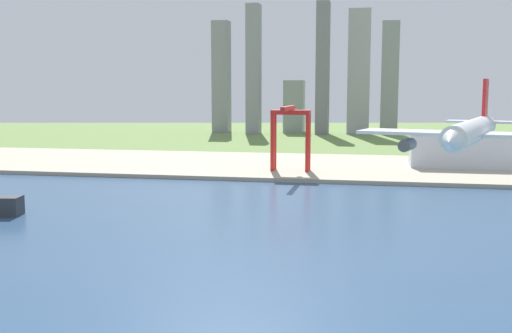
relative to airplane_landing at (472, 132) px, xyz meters
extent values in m
plane|color=olive|center=(-33.55, 124.71, -46.11)|extent=(2400.00, 2400.00, 0.00)
cube|color=#2D4C70|center=(-33.55, 64.71, -46.04)|extent=(840.00, 360.00, 0.15)
cube|color=#ACA48E|center=(-33.55, 314.71, -44.86)|extent=(840.00, 140.00, 2.50)
cylinder|color=silver|center=(-0.02, -0.06, 0.11)|extent=(12.45, 33.97, 3.38)
cone|color=silver|center=(-4.97, -17.89, 0.11)|extent=(4.09, 4.44, 3.21)
cube|color=silver|center=(0.44, 1.60, -0.40)|extent=(34.08, 16.19, 0.50)
cube|color=red|center=(4.12, 14.82, 3.83)|extent=(1.58, 4.10, 8.11)
cube|color=silver|center=(4.12, 14.82, 0.79)|extent=(12.55, 6.85, 0.36)
cylinder|color=#4C4F54|center=(-8.81, 3.10, -2.26)|extent=(3.08, 5.13, 1.86)
cube|color=red|center=(-76.27, 275.43, -26.02)|extent=(2.20, 2.20, 35.18)
cube|color=red|center=(-54.46, 275.43, -26.02)|extent=(2.20, 2.20, 35.18)
cube|color=red|center=(-76.27, 283.43, -26.02)|extent=(2.20, 2.20, 35.18)
cube|color=red|center=(-54.46, 283.43, -26.02)|extent=(2.20, 2.20, 35.18)
cube|color=red|center=(-65.37, 279.43, -7.03)|extent=(24.21, 10.00, 2.80)
cube|color=red|center=(-65.37, 267.87, -4.23)|extent=(2.60, 46.25, 2.60)
cube|color=silver|center=(43.49, 321.86, -33.15)|extent=(67.52, 28.28, 20.92)
cube|color=gray|center=(43.49, 321.86, -22.09)|extent=(68.87, 28.85, 1.20)
cube|color=gray|center=(-206.45, 651.46, 23.68)|extent=(20.48, 21.15, 139.57)
cube|color=gray|center=(-161.38, 634.47, 32.28)|extent=(15.96, 21.30, 156.77)
cube|color=#949A96|center=(-115.52, 668.10, -13.21)|extent=(24.84, 26.56, 65.80)
cube|color=slate|center=(-77.71, 643.23, 33.23)|extent=(15.46, 21.43, 158.68)
cube|color=#9B99A0|center=(-34.79, 655.78, 29.14)|extent=(26.55, 19.18, 150.50)
cube|color=gray|center=(2.17, 658.61, 21.72)|extent=(20.62, 19.10, 135.67)
camera|label=1|loc=(-13.70, -90.52, 5.82)|focal=41.98mm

